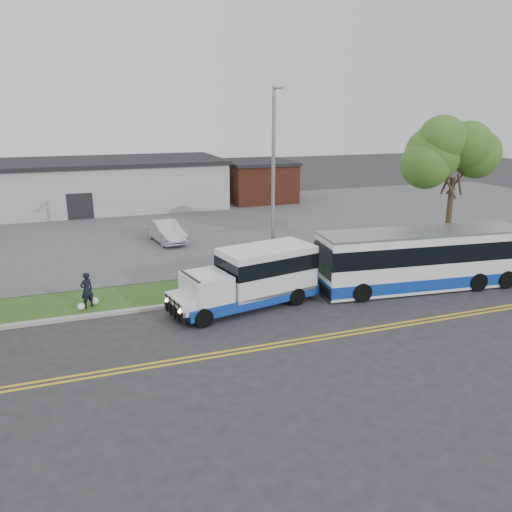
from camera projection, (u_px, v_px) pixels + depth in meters
name	position (u px, v px, depth m)	size (l,w,h in m)	color
ground	(233.00, 309.00, 22.26)	(140.00, 140.00, 0.00)	#28282B
lane_line_north	(263.00, 345.00, 18.78)	(70.00, 0.12, 0.01)	gold
lane_line_south	(266.00, 349.00, 18.51)	(70.00, 0.12, 0.01)	gold
curb	(226.00, 299.00, 23.24)	(80.00, 0.30, 0.15)	#9E9B93
verge	(216.00, 287.00, 24.87)	(80.00, 3.30, 0.10)	#28521B
parking_lot	(167.00, 227.00, 37.62)	(80.00, 25.00, 0.10)	#4C4C4F
commercial_building	(78.00, 185.00, 44.12)	(25.40, 10.40, 4.35)	#9E9E99
brick_wing	(257.00, 181.00, 48.61)	(6.30, 7.30, 3.90)	brown
tree_east	(456.00, 154.00, 27.76)	(5.20, 5.20, 8.33)	#36251D
streetlight_near	(274.00, 181.00, 24.23)	(0.35, 1.53, 9.50)	gray
shuttle_bus	(254.00, 275.00, 22.35)	(7.10, 3.49, 2.62)	#0E37A2
transit_bus	(422.00, 259.00, 24.57)	(10.70, 3.46, 2.92)	white
pedestrian	(87.00, 290.00, 21.94)	(0.59, 0.39, 1.62)	black
parked_car_a	(166.00, 231.00, 33.09)	(1.51, 4.33, 1.43)	silver
grocery_bag_left	(81.00, 307.00, 21.80)	(0.32, 0.32, 0.32)	white
grocery_bag_right	(95.00, 301.00, 22.44)	(0.32, 0.32, 0.32)	white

